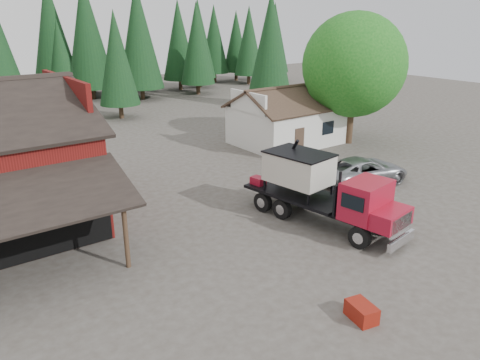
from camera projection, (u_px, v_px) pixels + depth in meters
ground at (265, 248)px, 21.03m from camera, size 120.00×120.00×0.00m
farmhouse at (287, 123)px, 37.59m from camera, size 8.60×6.42×4.65m
deciduous_tree at (354, 69)px, 36.12m from camera, size 8.00×8.00×10.20m
conifer_backdrop at (29, 107)px, 52.82m from camera, size 76.00×16.00×16.00m
near_pine_b at (117, 58)px, 45.12m from camera, size 3.96×3.96×10.40m
near_pine_c at (271, 43)px, 50.72m from camera, size 4.84×4.84×12.40m
feed_truck at (322, 189)px, 23.02m from camera, size 3.53×8.88×3.90m
silver_car at (362, 171)px, 28.76m from camera, size 6.30×3.66×1.65m
equip_box at (362, 312)px, 16.04m from camera, size 0.92×1.22×0.60m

